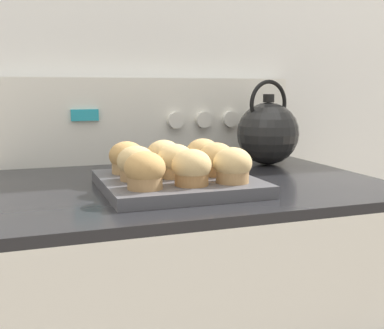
% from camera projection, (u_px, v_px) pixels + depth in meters
% --- Properties ---
extents(wall_back, '(8.00, 0.05, 2.40)m').
position_uv_depth(wall_back, '(145.00, 50.00, 1.27)').
color(wall_back, silver).
rests_on(wall_back, ground_plane).
extents(control_panel, '(0.76, 0.07, 0.21)m').
position_uv_depth(control_panel, '(151.00, 120.00, 1.25)').
color(control_panel, silver).
rests_on(control_panel, stove_range).
extents(muffin_pan, '(0.28, 0.28, 0.02)m').
position_uv_depth(muffin_pan, '(177.00, 183.00, 0.91)').
color(muffin_pan, '#4C4C51').
rests_on(muffin_pan, stove_range).
extents(muffin_r0_c0, '(0.07, 0.07, 0.06)m').
position_uv_depth(muffin_r0_c0, '(145.00, 171.00, 0.80)').
color(muffin_r0_c0, '#A37A4C').
rests_on(muffin_r0_c0, muffin_pan).
extents(muffin_r0_c1, '(0.07, 0.07, 0.06)m').
position_uv_depth(muffin_r0_c1, '(192.00, 168.00, 0.83)').
color(muffin_r0_c1, olive).
rests_on(muffin_r0_c1, muffin_pan).
extents(muffin_r0_c2, '(0.07, 0.07, 0.06)m').
position_uv_depth(muffin_r0_c2, '(233.00, 166.00, 0.85)').
color(muffin_r0_c2, '#A37A4C').
rests_on(muffin_r0_c2, muffin_pan).
extents(muffin_r1_c0, '(0.07, 0.07, 0.06)m').
position_uv_depth(muffin_r1_c0, '(136.00, 164.00, 0.88)').
color(muffin_r1_c0, '#A37A4C').
rests_on(muffin_r1_c0, muffin_pan).
extents(muffin_r1_c1, '(0.07, 0.07, 0.06)m').
position_uv_depth(muffin_r1_c1, '(175.00, 162.00, 0.91)').
color(muffin_r1_c1, tan).
rests_on(muffin_r1_c1, muffin_pan).
extents(muffin_r1_c2, '(0.07, 0.07, 0.06)m').
position_uv_depth(muffin_r1_c2, '(216.00, 160.00, 0.93)').
color(muffin_r1_c2, olive).
rests_on(muffin_r1_c2, muffin_pan).
extents(muffin_r2_c0, '(0.07, 0.07, 0.06)m').
position_uv_depth(muffin_r2_c0, '(127.00, 158.00, 0.95)').
color(muffin_r2_c0, tan).
rests_on(muffin_r2_c0, muffin_pan).
extents(muffin_r2_c1, '(0.07, 0.07, 0.06)m').
position_uv_depth(muffin_r2_c1, '(164.00, 156.00, 0.98)').
color(muffin_r2_c1, '#A37A4C').
rests_on(muffin_r2_c1, muffin_pan).
extents(muffin_r2_c2, '(0.07, 0.07, 0.06)m').
position_uv_depth(muffin_r2_c2, '(203.00, 155.00, 1.00)').
color(muffin_r2_c2, olive).
rests_on(muffin_r2_c2, muffin_pan).
extents(tea_kettle, '(0.18, 0.15, 0.21)m').
position_uv_depth(tea_kettle, '(268.00, 132.00, 1.20)').
color(tea_kettle, black).
rests_on(tea_kettle, stove_range).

